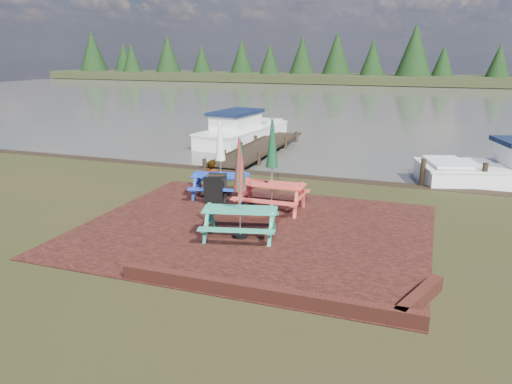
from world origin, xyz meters
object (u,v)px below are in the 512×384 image
at_px(picnic_table_teal, 240,204).
at_px(picnic_table_red, 272,179).
at_px(jetty, 259,148).
at_px(person, 212,160).
at_px(boat_jetty, 242,132).
at_px(picnic_table_blue, 221,171).
at_px(chalkboard, 215,189).

height_order(picnic_table_teal, picnic_table_red, picnic_table_red).
relative_size(jetty, person, 5.36).
distance_m(picnic_table_red, boat_jetty, 12.39).
bearing_deg(picnic_table_red, picnic_table_blue, 159.12).
relative_size(jetty, boat_jetty, 1.31).
bearing_deg(picnic_table_blue, person, 110.55).
height_order(boat_jetty, person, person).
xyz_separation_m(chalkboard, person, (-1.14, 2.21, 0.37)).
bearing_deg(chalkboard, jetty, 83.98).
relative_size(picnic_table_teal, person, 1.51).
xyz_separation_m(picnic_table_red, boat_jetty, (-5.34, 11.16, -0.57)).
xyz_separation_m(picnic_table_teal, person, (-2.92, 4.64, -0.05)).
distance_m(picnic_table_blue, jetty, 8.00).
bearing_deg(jetty, picnic_table_teal, -72.77).
xyz_separation_m(boat_jetty, person, (2.39, -8.94, 0.46)).
bearing_deg(chalkboard, picnic_table_red, -17.16).
height_order(picnic_table_teal, person, picnic_table_teal).
bearing_deg(boat_jetty, person, -68.22).
xyz_separation_m(chalkboard, jetty, (-1.62, 8.52, -0.36)).
height_order(chalkboard, boat_jetty, boat_jetty).
relative_size(picnic_table_teal, picnic_table_blue, 1.01).
relative_size(picnic_table_red, person, 1.60).
bearing_deg(picnic_table_teal, person, 108.69).
bearing_deg(jetty, picnic_table_red, -68.08).
distance_m(picnic_table_teal, picnic_table_red, 2.42).
bearing_deg(boat_jetty, picnic_table_blue, -65.15).
distance_m(picnic_table_teal, person, 5.49).
distance_m(picnic_table_red, person, 3.70).
xyz_separation_m(picnic_table_blue, boat_jetty, (-3.40, 10.45, -0.50)).
distance_m(picnic_table_red, chalkboard, 1.88).
distance_m(picnic_table_blue, chalkboard, 0.82).
height_order(picnic_table_red, chalkboard, picnic_table_red).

